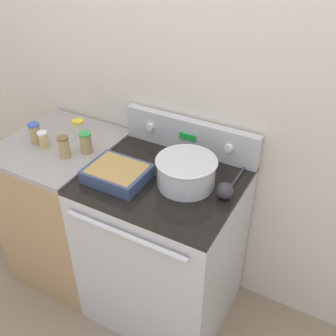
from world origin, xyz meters
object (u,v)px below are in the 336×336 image
at_px(spice_jar_blue_cap, 35,133).
at_px(casserole_dish, 117,173).
at_px(mixing_bowl, 186,171).
at_px(spice_jar_yellow_cap, 79,127).
at_px(spice_jar_brown_cap, 64,147).
at_px(ladle, 226,189).
at_px(spice_jar_green_cap, 86,143).
at_px(spice_jar_white_cap, 43,139).

bearing_deg(spice_jar_blue_cap, casserole_dish, -5.81).
height_order(mixing_bowl, spice_jar_yellow_cap, mixing_bowl).
xyz_separation_m(casserole_dish, spice_jar_brown_cap, (-0.33, 0.02, 0.03)).
relative_size(ladle, spice_jar_brown_cap, 2.99).
height_order(spice_jar_brown_cap, spice_jar_blue_cap, spice_jar_brown_cap).
xyz_separation_m(spice_jar_green_cap, spice_jar_white_cap, (-0.23, -0.07, -0.01)).
xyz_separation_m(casserole_dish, spice_jar_blue_cap, (-0.56, 0.06, 0.03)).
bearing_deg(spice_jar_green_cap, mixing_bowl, 1.27).
distance_m(spice_jar_yellow_cap, spice_jar_blue_cap, 0.23).
relative_size(casserole_dish, spice_jar_brown_cap, 2.47).
distance_m(ladle, spice_jar_green_cap, 0.75).
xyz_separation_m(spice_jar_brown_cap, spice_jar_white_cap, (-0.16, 0.02, -0.01)).
bearing_deg(spice_jar_brown_cap, mixing_bowl, 8.84).
height_order(ladle, spice_jar_white_cap, spice_jar_white_cap).
xyz_separation_m(mixing_bowl, spice_jar_blue_cap, (-0.86, -0.06, -0.01)).
relative_size(spice_jar_green_cap, spice_jar_yellow_cap, 1.27).
xyz_separation_m(ladle, spice_jar_white_cap, (-0.98, -0.09, 0.02)).
xyz_separation_m(ladle, spice_jar_brown_cap, (-0.82, -0.11, 0.03)).
height_order(ladle, spice_jar_brown_cap, spice_jar_brown_cap).
distance_m(spice_jar_brown_cap, spice_jar_yellow_cap, 0.22).
height_order(spice_jar_white_cap, spice_jar_blue_cap, spice_jar_blue_cap).
distance_m(casserole_dish, spice_jar_blue_cap, 0.56).
distance_m(spice_jar_green_cap, spice_jar_brown_cap, 0.11).
bearing_deg(spice_jar_green_cap, spice_jar_yellow_cap, 140.65).
bearing_deg(spice_jar_brown_cap, spice_jar_green_cap, 50.71).
distance_m(ladle, spice_jar_brown_cap, 0.83).
relative_size(mixing_bowl, spice_jar_white_cap, 3.23).
relative_size(casserole_dish, spice_jar_green_cap, 2.51).
bearing_deg(spice_jar_white_cap, spice_jar_green_cap, 16.05).
height_order(spice_jar_green_cap, spice_jar_brown_cap, spice_jar_brown_cap).
height_order(spice_jar_green_cap, spice_jar_blue_cap, spice_jar_green_cap).
relative_size(casserole_dish, spice_jar_blue_cap, 2.59).
relative_size(spice_jar_green_cap, spice_jar_white_cap, 1.28).
xyz_separation_m(spice_jar_green_cap, spice_jar_blue_cap, (-0.30, -0.05, -0.00)).
relative_size(mixing_bowl, casserole_dish, 1.01).
bearing_deg(casserole_dish, spice_jar_white_cap, 175.43).
distance_m(mixing_bowl, spice_jar_brown_cap, 0.63).
distance_m(spice_jar_green_cap, spice_jar_yellow_cap, 0.19).
distance_m(ladle, spice_jar_blue_cap, 1.05).
height_order(mixing_bowl, spice_jar_blue_cap, mixing_bowl).
distance_m(spice_jar_yellow_cap, spice_jar_white_cap, 0.20).
bearing_deg(spice_jar_brown_cap, spice_jar_blue_cap, 170.76).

